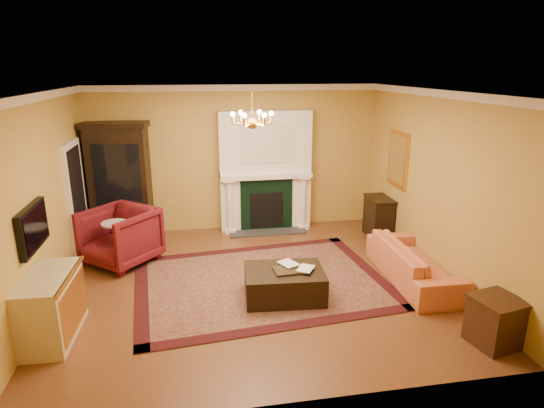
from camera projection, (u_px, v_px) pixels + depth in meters
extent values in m
cube|color=brown|center=(254.00, 284.00, 7.30)|extent=(6.00, 5.50, 0.02)
cube|color=white|center=(252.00, 91.00, 6.42)|extent=(6.00, 5.50, 0.02)
cube|color=gold|center=(235.00, 159.00, 9.46)|extent=(6.00, 0.02, 3.00)
cube|color=gold|center=(292.00, 271.00, 4.26)|extent=(6.00, 0.02, 3.00)
cube|color=gold|center=(40.00, 203.00, 6.36)|extent=(0.02, 5.50, 3.00)
cube|color=gold|center=(437.00, 185.00, 7.36)|extent=(0.02, 5.50, 3.00)
cube|color=white|center=(265.00, 171.00, 9.47)|extent=(1.90, 0.32, 2.50)
cube|color=silver|center=(266.00, 144.00, 9.14)|extent=(1.10, 0.01, 0.80)
cube|color=black|center=(267.00, 206.00, 9.52)|extent=(1.10, 0.02, 1.10)
cube|color=black|center=(267.00, 210.00, 9.54)|extent=(0.70, 0.02, 0.75)
cube|color=#333333|center=(268.00, 231.00, 9.56)|extent=(1.60, 0.50, 0.04)
cube|color=white|center=(266.00, 175.00, 9.44)|extent=(1.90, 0.44, 0.10)
cylinder|color=white|center=(229.00, 206.00, 9.37)|extent=(0.14, 0.14, 1.18)
cylinder|color=white|center=(303.00, 202.00, 9.62)|extent=(0.14, 0.14, 1.18)
cube|color=silver|center=(234.00, 88.00, 9.00)|extent=(6.00, 0.08, 0.12)
cube|color=silver|center=(28.00, 98.00, 5.96)|extent=(0.08, 5.50, 0.12)
cube|color=silver|center=(444.00, 94.00, 6.93)|extent=(0.08, 5.50, 0.12)
cube|color=silver|center=(77.00, 200.00, 8.10)|extent=(0.08, 1.05, 2.10)
cube|color=black|center=(79.00, 202.00, 8.12)|extent=(0.02, 0.85, 1.95)
cube|color=black|center=(33.00, 228.00, 5.85)|extent=(0.08, 0.95, 0.58)
cube|color=black|center=(36.00, 227.00, 5.86)|extent=(0.01, 0.85, 0.48)
cube|color=gold|center=(398.00, 159.00, 8.63)|extent=(0.05, 0.76, 1.05)
cube|color=white|center=(397.00, 159.00, 8.62)|extent=(0.01, 0.62, 0.90)
cylinder|color=gold|center=(252.00, 106.00, 6.48)|extent=(0.03, 0.03, 0.40)
sphere|color=gold|center=(252.00, 124.00, 6.56)|extent=(0.16, 0.16, 0.16)
sphere|color=#FFE5B2|center=(271.00, 113.00, 6.56)|extent=(0.07, 0.07, 0.07)
sphere|color=#FFE5B2|center=(259.00, 112.00, 6.77)|extent=(0.07, 0.07, 0.07)
sphere|color=#FFE5B2|center=(241.00, 112.00, 6.72)|extent=(0.07, 0.07, 0.07)
sphere|color=#FFE5B2|center=(233.00, 114.00, 6.47)|extent=(0.07, 0.07, 0.07)
sphere|color=#FFE5B2|center=(244.00, 116.00, 6.26)|extent=(0.07, 0.07, 0.07)
sphere|color=#FFE5B2|center=(264.00, 115.00, 6.31)|extent=(0.07, 0.07, 0.07)
cube|color=#400D17|center=(262.00, 282.00, 7.34)|extent=(4.21, 3.33, 0.02)
cube|color=black|center=(121.00, 184.00, 8.94)|extent=(1.17, 0.63, 2.24)
imported|color=maroon|center=(120.00, 234.00, 7.91)|extent=(1.46, 1.46, 1.10)
cylinder|color=black|center=(119.00, 263.00, 8.00)|extent=(0.31, 0.31, 0.04)
cylinder|color=black|center=(116.00, 243.00, 7.90)|extent=(0.07, 0.07, 0.70)
cylinder|color=silver|center=(114.00, 223.00, 7.79)|extent=(0.44, 0.44, 0.03)
cube|color=beige|center=(51.00, 307.00, 5.74)|extent=(0.58, 1.16, 0.85)
imported|color=#C3643E|center=(414.00, 256.00, 7.30)|extent=(0.66, 2.13, 0.83)
cube|color=#38230F|center=(495.00, 323.00, 5.62)|extent=(0.61, 0.61, 0.60)
cube|color=black|center=(378.00, 218.00, 9.22)|extent=(0.43, 0.73, 0.79)
cube|color=black|center=(284.00, 284.00, 6.78)|extent=(1.22, 0.93, 0.43)
cube|color=black|center=(289.00, 270.00, 6.69)|extent=(0.46, 0.37, 0.03)
imported|color=gray|center=(283.00, 257.00, 6.74)|extent=(0.21, 0.12, 0.30)
imported|color=gray|center=(299.00, 259.00, 6.68)|extent=(0.19, 0.13, 0.29)
cylinder|color=gray|center=(234.00, 172.00, 9.30)|extent=(0.11, 0.11, 0.09)
cone|color=#103C15|center=(234.00, 161.00, 9.24)|extent=(0.16, 0.16, 0.34)
cylinder|color=gray|center=(292.00, 169.00, 9.50)|extent=(0.12, 0.12, 0.10)
cone|color=#103C15|center=(292.00, 159.00, 9.44)|extent=(0.17, 0.17, 0.36)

